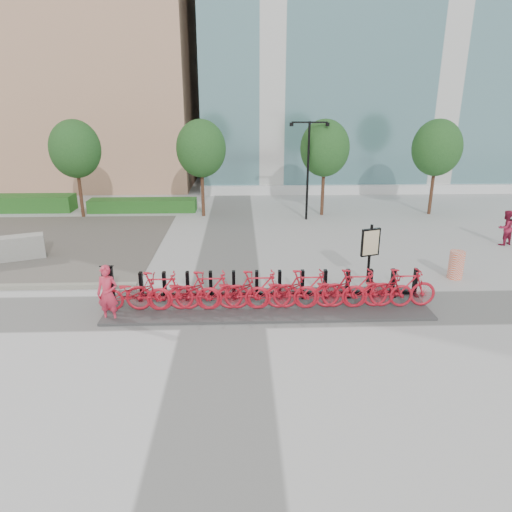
{
  "coord_description": "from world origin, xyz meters",
  "views": [
    {
      "loc": [
        0.51,
        -12.41,
        5.93
      ],
      "look_at": [
        1.0,
        1.5,
        1.2
      ],
      "focal_mm": 32.0,
      "sensor_mm": 36.0,
      "label": 1
    }
  ],
  "objects_px": {
    "bike_0": "(135,293)",
    "jersey_barrier": "(11,248)",
    "map_sign": "(370,245)",
    "pedestrian": "(505,228)",
    "worker_red": "(108,294)",
    "construction_barrel": "(456,265)",
    "kiosk": "(108,284)"
  },
  "relations": [
    {
      "from": "bike_0",
      "to": "jersey_barrier",
      "type": "height_order",
      "value": "bike_0"
    },
    {
      "from": "bike_0",
      "to": "jersey_barrier",
      "type": "bearing_deg",
      "value": 49.79
    },
    {
      "from": "map_sign",
      "to": "jersey_barrier",
      "type": "bearing_deg",
      "value": 148.92
    },
    {
      "from": "kiosk",
      "to": "jersey_barrier",
      "type": "distance_m",
      "value": 6.61
    },
    {
      "from": "jersey_barrier",
      "to": "worker_red",
      "type": "bearing_deg",
      "value": -68.48
    },
    {
      "from": "worker_red",
      "to": "map_sign",
      "type": "xyz_separation_m",
      "value": [
        8.08,
        2.54,
        0.55
      ]
    },
    {
      "from": "jersey_barrier",
      "to": "construction_barrel",
      "type": "bearing_deg",
      "value": -31.19
    },
    {
      "from": "pedestrian",
      "to": "jersey_barrier",
      "type": "xyz_separation_m",
      "value": [
        -20.43,
        -1.27,
        -0.3
      ]
    },
    {
      "from": "construction_barrel",
      "to": "worker_red",
      "type": "bearing_deg",
      "value": -165.58
    },
    {
      "from": "pedestrian",
      "to": "worker_red",
      "type": "bearing_deg",
      "value": 3.81
    },
    {
      "from": "worker_red",
      "to": "jersey_barrier",
      "type": "height_order",
      "value": "worker_red"
    },
    {
      "from": "worker_red",
      "to": "construction_barrel",
      "type": "height_order",
      "value": "worker_red"
    },
    {
      "from": "construction_barrel",
      "to": "jersey_barrier",
      "type": "relative_size",
      "value": 0.41
    },
    {
      "from": "pedestrian",
      "to": "jersey_barrier",
      "type": "distance_m",
      "value": 20.47
    },
    {
      "from": "kiosk",
      "to": "worker_red",
      "type": "xyz_separation_m",
      "value": [
        0.3,
        -1.12,
        0.15
      ]
    },
    {
      "from": "construction_barrel",
      "to": "jersey_barrier",
      "type": "xyz_separation_m",
      "value": [
        -16.55,
        2.58,
        -0.03
      ]
    },
    {
      "from": "bike_0",
      "to": "jersey_barrier",
      "type": "distance_m",
      "value": 7.72
    },
    {
      "from": "bike_0",
      "to": "kiosk",
      "type": "relative_size",
      "value": 1.65
    },
    {
      "from": "bike_0",
      "to": "map_sign",
      "type": "bearing_deg",
      "value": -74.66
    },
    {
      "from": "construction_barrel",
      "to": "bike_0",
      "type": "bearing_deg",
      "value": -167.3
    },
    {
      "from": "bike_0",
      "to": "jersey_barrier",
      "type": "xyz_separation_m",
      "value": [
        -5.89,
        4.98,
        -0.15
      ]
    },
    {
      "from": "jersey_barrier",
      "to": "map_sign",
      "type": "xyz_separation_m",
      "value": [
        13.34,
        -2.94,
        0.91
      ]
    },
    {
      "from": "bike_0",
      "to": "map_sign",
      "type": "height_order",
      "value": "map_sign"
    },
    {
      "from": "worker_red",
      "to": "jersey_barrier",
      "type": "relative_size",
      "value": 0.69
    },
    {
      "from": "kiosk",
      "to": "bike_0",
      "type": "bearing_deg",
      "value": -42.2
    },
    {
      "from": "jersey_barrier",
      "to": "map_sign",
      "type": "height_order",
      "value": "map_sign"
    },
    {
      "from": "pedestrian",
      "to": "construction_barrel",
      "type": "relative_size",
      "value": 1.54
    },
    {
      "from": "jersey_barrier",
      "to": "bike_0",
      "type": "bearing_deg",
      "value": -62.54
    },
    {
      "from": "bike_0",
      "to": "pedestrian",
      "type": "bearing_deg",
      "value": -66.74
    },
    {
      "from": "kiosk",
      "to": "jersey_barrier",
      "type": "xyz_separation_m",
      "value": [
        -4.97,
        4.36,
        -0.21
      ]
    },
    {
      "from": "bike_0",
      "to": "pedestrian",
      "type": "height_order",
      "value": "pedestrian"
    },
    {
      "from": "kiosk",
      "to": "map_sign",
      "type": "xyz_separation_m",
      "value": [
        8.37,
        1.42,
        0.7
      ]
    }
  ]
}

